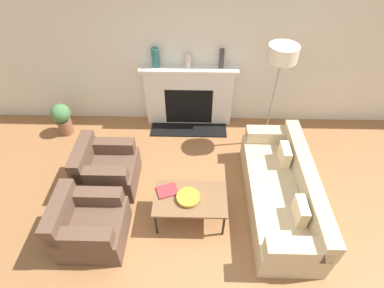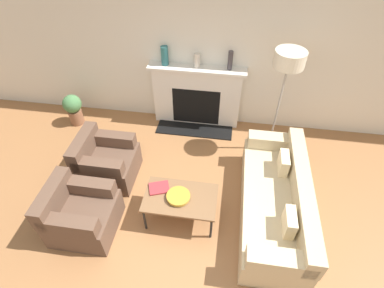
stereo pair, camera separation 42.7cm
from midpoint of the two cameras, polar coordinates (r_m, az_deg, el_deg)
The scene contains 14 objects.
ground_plane at distance 4.20m, azimuth -3.87°, elevation -18.05°, with size 18.00×18.00×0.00m, color #99663D.
wall_back at distance 5.19m, azimuth -2.39°, elevation 17.84°, with size 18.00×0.06×2.90m.
fireplace at distance 5.51m, azimuth -2.84°, elevation 8.89°, with size 1.69×0.59×1.17m.
couch at distance 4.40m, azimuth 14.14°, elevation -9.06°, with size 0.83×2.17×0.74m.
armchair_near at distance 4.23m, azimuth -21.90°, elevation -14.36°, with size 0.82×0.77×0.77m.
armchair_far at distance 4.76m, azimuth -18.54°, elevation -4.79°, with size 0.82×0.77×0.77m.
coffee_table at distance 4.04m, azimuth -3.43°, elevation -10.65°, with size 0.97×0.59×0.45m.
bowl at distance 3.98m, azimuth -3.80°, elevation -10.24°, with size 0.31×0.31×0.06m.
book at distance 4.10m, azimuth -7.75°, elevation -8.95°, with size 0.32×0.29×0.02m.
floor_lamp at distance 4.62m, azimuth 13.93°, elevation 14.51°, with size 0.44×0.44×1.83m.
mantel_vase_left at distance 5.20m, azimuth -9.42°, elevation 15.87°, with size 0.12×0.12×0.32m.
mantel_vase_center_left at distance 5.15m, azimuth -3.17°, elevation 15.58°, with size 0.10×0.10×0.24m.
mantel_vase_center_right at distance 5.12m, azimuth 3.19°, elevation 15.91°, with size 0.08×0.08×0.32m.
potted_plant at distance 5.95m, azimuth -25.41°, elevation 4.51°, with size 0.34×0.34×0.61m.
Camera 1 is at (0.10, -2.02, 3.68)m, focal length 28.00 mm.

